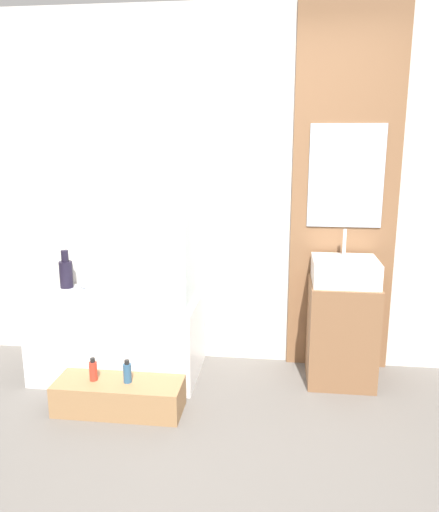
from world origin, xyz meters
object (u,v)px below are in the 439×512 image
object	(u,v)px
vase_tall_dark	(66,272)
vase_round_light	(84,282)
bathtub	(120,336)
bottle_soap_primary	(93,370)
wooden_step_bench	(119,396)
sink	(345,271)
bottle_soap_secondary	(127,372)

from	to	relation	value
vase_tall_dark	vase_round_light	distance (m)	0.16
bathtub	bottle_soap_primary	bearing A→B (deg)	-89.96
wooden_step_bench	vase_round_light	xyz separation A→B (m)	(-0.50, 0.76, 0.51)
bathtub	vase_tall_dark	xyz separation A→B (m)	(-0.48, 0.23, 0.40)
vase_tall_dark	bottle_soap_primary	xyz separation A→B (m)	(0.48, -0.76, -0.42)
sink	bottle_soap_secondary	distance (m)	1.59
bathtub	bottle_soap_primary	world-z (taller)	bathtub
sink	bottle_soap_primary	bearing A→B (deg)	-159.00
vase_tall_dark	bottle_soap_primary	bearing A→B (deg)	-57.53
wooden_step_bench	sink	distance (m)	1.71
bathtub	vase_round_light	distance (m)	0.52
vase_tall_dark	bottle_soap_secondary	xyz separation A→B (m)	(0.70, -0.76, -0.42)
bottle_soap_primary	vase_round_light	bearing A→B (deg)	114.10
wooden_step_bench	vase_tall_dark	xyz separation A→B (m)	(-0.64, 0.76, 0.59)
wooden_step_bench	sink	bearing A→B (deg)	23.13
sink	vase_tall_dark	size ratio (longest dim) A/B	1.49
bottle_soap_secondary	bottle_soap_primary	bearing A→B (deg)	-180.00
vase_tall_dark	bottle_soap_secondary	distance (m)	1.11
bottle_soap_primary	wooden_step_bench	bearing A→B (deg)	0.00
bathtub	sink	xyz separation A→B (m)	(1.59, 0.08, 0.52)
bathtub	vase_round_light	size ratio (longest dim) A/B	12.69
vase_tall_dark	bottle_soap_primary	world-z (taller)	vase_tall_dark
bathtub	sink	distance (m)	1.67
wooden_step_bench	vase_round_light	size ratio (longest dim) A/B	8.79
vase_tall_dark	vase_round_light	xyz separation A→B (m)	(0.14, 0.00, -0.07)
wooden_step_bench	bottle_soap_primary	size ratio (longest dim) A/B	5.40
wooden_step_bench	vase_round_light	bearing A→B (deg)	123.38
wooden_step_bench	bottle_soap_secondary	distance (m)	0.18
sink	bottle_soap_secondary	size ratio (longest dim) A/B	2.95
vase_tall_dark	bottle_soap_secondary	world-z (taller)	vase_tall_dark
bottle_soap_primary	bottle_soap_secondary	xyz separation A→B (m)	(0.22, 0.00, -0.00)
sink	bottle_soap_secondary	world-z (taller)	sink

